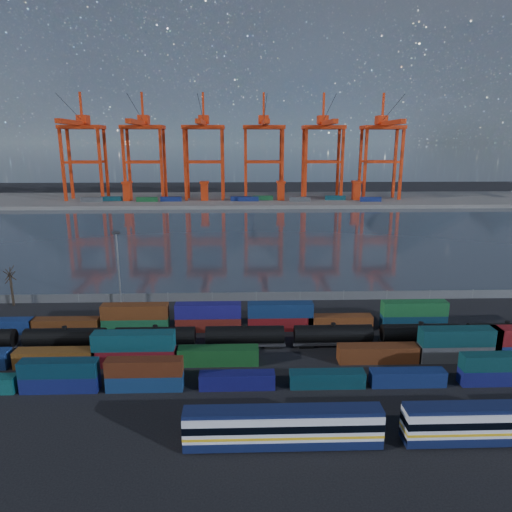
{
  "coord_description": "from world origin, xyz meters",
  "views": [
    {
      "loc": [
        -3.14,
        -70.26,
        34.93
      ],
      "look_at": [
        0.0,
        30.0,
        10.0
      ],
      "focal_mm": 32.0,
      "sensor_mm": 36.0,
      "label": 1
    }
  ],
  "objects_px": {
    "bare_tree": "(11,286)",
    "tanker_string": "(200,336)",
    "gantry_cranes": "(234,136)",
    "passenger_train": "(501,424)"
  },
  "relations": [
    {
      "from": "bare_tree",
      "to": "tanker_string",
      "type": "bearing_deg",
      "value": -27.91
    },
    {
      "from": "passenger_train",
      "to": "bare_tree",
      "type": "height_order",
      "value": "bare_tree"
    },
    {
      "from": "gantry_cranes",
      "to": "bare_tree",
      "type": "bearing_deg",
      "value": -104.66
    },
    {
      "from": "tanker_string",
      "to": "gantry_cranes",
      "type": "distance_m",
      "value": 203.0
    },
    {
      "from": "passenger_train",
      "to": "gantry_cranes",
      "type": "xyz_separation_m",
      "value": [
        -34.98,
        226.71,
        36.27
      ]
    },
    {
      "from": "bare_tree",
      "to": "gantry_cranes",
      "type": "relative_size",
      "value": 0.04
    },
    {
      "from": "bare_tree",
      "to": "gantry_cranes",
      "type": "xyz_separation_m",
      "value": [
        46.25,
        176.76,
        34.24
      ]
    },
    {
      "from": "bare_tree",
      "to": "gantry_cranes",
      "type": "distance_m",
      "value": 185.89
    },
    {
      "from": "passenger_train",
      "to": "tanker_string",
      "type": "xyz_separation_m",
      "value": [
        -38.0,
        27.05,
        -0.3
      ]
    },
    {
      "from": "passenger_train",
      "to": "tanker_string",
      "type": "bearing_deg",
      "value": 144.55
    }
  ]
}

